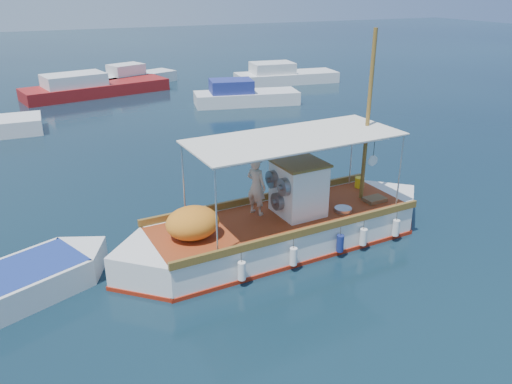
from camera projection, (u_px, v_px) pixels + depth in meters
name	position (u px, v px, depth m)	size (l,w,h in m)	color
ground	(285.00, 233.00, 15.51)	(160.00, 160.00, 0.00)	black
fishing_caique	(281.00, 228.00, 14.62)	(10.25, 3.27, 6.26)	white
bg_boat_n	(92.00, 88.00, 34.33)	(10.13, 4.81, 1.80)	maroon
bg_boat_ne	(243.00, 97.00, 31.81)	(6.87, 3.47, 1.80)	silver
bg_boat_e	(283.00, 77.00, 38.68)	(8.10, 3.47, 1.80)	silver
bg_boat_far_n	(135.00, 78.00, 38.11)	(6.35, 4.02, 1.80)	silver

